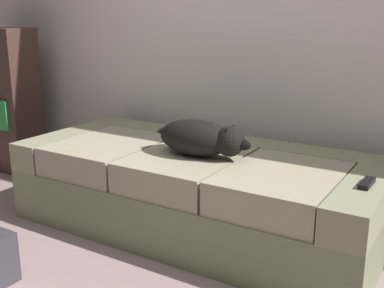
# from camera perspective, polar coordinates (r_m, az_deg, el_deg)

# --- Properties ---
(couch) EXTENTS (2.04, 0.90, 0.46)m
(couch) POSITION_cam_1_polar(r_m,az_deg,el_deg) (2.74, 0.56, -5.50)
(couch) COLOR gray
(couch) RESTS_ON ground
(dog_dark) EXTENTS (0.57, 0.25, 0.19)m
(dog_dark) POSITION_cam_1_polar(r_m,az_deg,el_deg) (2.54, 1.15, 0.72)
(dog_dark) COLOR black
(dog_dark) RESTS_ON couch
(tv_remote) EXTENTS (0.05, 0.15, 0.02)m
(tv_remote) POSITION_cam_1_polar(r_m,az_deg,el_deg) (2.26, 20.11, -4.40)
(tv_remote) COLOR black
(tv_remote) RESTS_ON couch
(bookshelf) EXTENTS (0.56, 0.30, 1.10)m
(bookshelf) POSITION_cam_1_polar(r_m,az_deg,el_deg) (4.03, -21.45, 4.90)
(bookshelf) COLOR #432D28
(bookshelf) RESTS_ON ground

